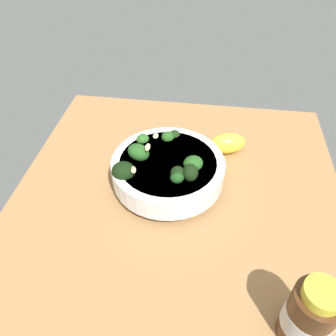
# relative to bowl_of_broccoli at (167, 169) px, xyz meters

# --- Properties ---
(ground_plane) EXTENTS (0.63, 0.63, 0.03)m
(ground_plane) POSITION_rel_bowl_of_broccoli_xyz_m (0.02, 0.02, -0.06)
(ground_plane) COLOR #996D42
(bowl_of_broccoli) EXTENTS (0.22, 0.22, 0.09)m
(bowl_of_broccoli) POSITION_rel_bowl_of_broccoli_xyz_m (0.00, 0.00, 0.00)
(bowl_of_broccoli) COLOR white
(bowl_of_broccoli) RESTS_ON ground_plane
(lemon_wedge) EXTENTS (0.06, 0.09, 0.05)m
(lemon_wedge) POSITION_rel_bowl_of_broccoli_xyz_m (-0.11, 0.12, -0.02)
(lemon_wedge) COLOR yellow
(lemon_wedge) RESTS_ON ground_plane
(bottle_tall) EXTENTS (0.06, 0.06, 0.12)m
(bottle_tall) POSITION_rel_bowl_of_broccoli_xyz_m (0.26, 0.22, 0.02)
(bottle_tall) COLOR #472814
(bottle_tall) RESTS_ON ground_plane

